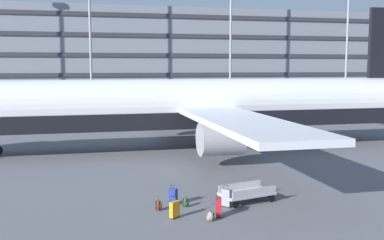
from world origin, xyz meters
The scene contains 14 objects.
ground_plane centered at (0.00, 0.00, 0.00)m, with size 600.00×600.00×0.00m, color #5B5B60.
terminal_structure centered at (0.00, 53.08, 8.43)m, with size 148.82×17.66×16.86m.
airliner centered at (5.44, -0.17, 3.37)m, with size 44.01×35.53×11.47m.
light_mast_center_left centered at (-1.77, 36.78, 14.11)m, with size 1.80×0.50×24.76m.
light_mast_center_right centered at (20.49, 36.78, 14.69)m, with size 1.80×0.50×25.90m.
light_mast_right centered at (41.63, 36.78, 14.18)m, with size 1.80×0.50×24.90m.
suitcase_orange centered at (3.39, -15.24, 0.45)m, with size 0.48×0.50×1.05m.
suitcase_navy centered at (1.02, -14.33, 0.41)m, with size 0.43×0.42×0.96m.
suitcase_red centered at (2.60, -16.53, 0.43)m, with size 0.34×0.51×0.98m.
suitcase_silver centered at (0.70, -16.26, 0.39)m, with size 0.49×0.44×0.97m.
backpack_large centered at (0.22, -15.06, 0.24)m, with size 0.35×0.38×0.54m.
backpack_teal centered at (1.53, -14.83, 0.22)m, with size 0.36×0.35×0.50m.
backpack_laid_flat centered at (2.10, -17.01, 0.20)m, with size 0.38×0.40×0.46m.
baggage_cart centered at (4.56, -14.75, 0.43)m, with size 3.36×1.91×0.82m.
Camera 1 is at (-2.99, -35.11, 6.53)m, focal length 42.91 mm.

